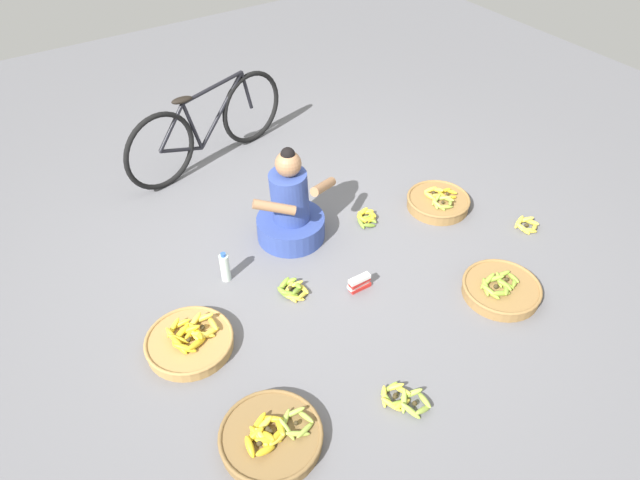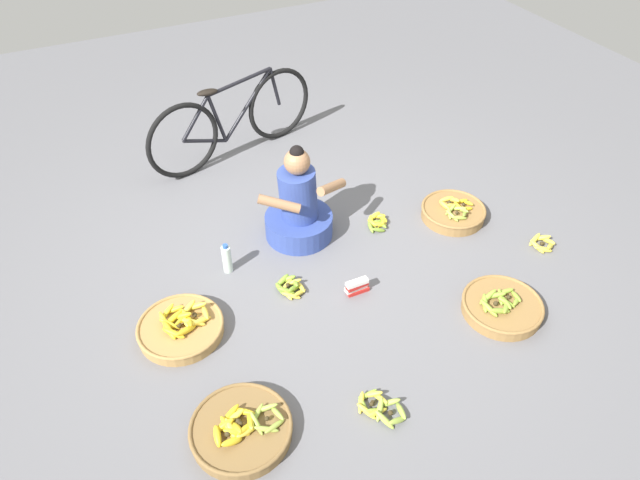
{
  "view_description": "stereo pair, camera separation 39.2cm",
  "coord_description": "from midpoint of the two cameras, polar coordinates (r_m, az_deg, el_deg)",
  "views": [
    {
      "loc": [
        -1.63,
        -2.69,
        2.92
      ],
      "look_at": [
        0.0,
        -0.2,
        0.35
      ],
      "focal_mm": 32.56,
      "sensor_mm": 36.0,
      "label": 1
    },
    {
      "loc": [
        -1.29,
        -2.88,
        2.92
      ],
      "look_at": [
        0.0,
        -0.2,
        0.35
      ],
      "focal_mm": 32.56,
      "sensor_mm": 36.0,
      "label": 2
    }
  ],
  "objects": [
    {
      "name": "loose_bananas_front_center",
      "position": [
        4.05,
        -5.52,
        -5.0
      ],
      "size": [
        0.21,
        0.24,
        0.09
      ],
      "color": "olive",
      "rests_on": "ground"
    },
    {
      "name": "loose_bananas_mid_left",
      "position": [
        4.63,
        2.2,
        2.13
      ],
      "size": [
        0.21,
        0.23,
        0.08
      ],
      "color": "yellow",
      "rests_on": "ground"
    },
    {
      "name": "water_bottle",
      "position": [
        4.15,
        -12.01,
        -2.76
      ],
      "size": [
        0.07,
        0.07,
        0.25
      ],
      "color": "silver",
      "rests_on": "ground"
    },
    {
      "name": "ground_plane",
      "position": [
        4.29,
        -4.09,
        -2.19
      ],
      "size": [
        10.0,
        10.0,
        0.0
      ],
      "primitive_type": "plane",
      "color": "slate"
    },
    {
      "name": "banana_basket_front_left",
      "position": [
        4.8,
        9.27,
        3.66
      ],
      "size": [
        0.51,
        0.51,
        0.16
      ],
      "color": "olive",
      "rests_on": "ground"
    },
    {
      "name": "packet_carton_stack",
      "position": [
        4.03,
        1.11,
        -4.37
      ],
      "size": [
        0.17,
        0.07,
        0.12
      ],
      "color": "red",
      "rests_on": "ground"
    },
    {
      "name": "loose_bananas_near_bicycle",
      "position": [
        4.77,
        17.49,
        1.32
      ],
      "size": [
        0.21,
        0.21,
        0.09
      ],
      "color": "yellow",
      "rests_on": "ground"
    },
    {
      "name": "bicycle_leaning",
      "position": [
        5.28,
        -13.1,
        10.71
      ],
      "size": [
        1.66,
        0.47,
        0.73
      ],
      "color": "black",
      "rests_on": "ground"
    },
    {
      "name": "banana_basket_back_right",
      "position": [
        3.83,
        -15.61,
        -9.7
      ],
      "size": [
        0.56,
        0.56,
        0.16
      ],
      "color": "#A87F47",
      "rests_on": "ground"
    },
    {
      "name": "banana_basket_back_center",
      "position": [
        4.14,
        14.81,
        -4.78
      ],
      "size": [
        0.54,
        0.54,
        0.16
      ],
      "color": "olive",
      "rests_on": "ground"
    },
    {
      "name": "loose_bananas_front_right",
      "position": [
        3.48,
        4.89,
        -15.47
      ],
      "size": [
        0.27,
        0.3,
        0.09
      ],
      "color": "#8CAD38",
      "rests_on": "ground"
    },
    {
      "name": "vendor_woman_front",
      "position": [
        4.35,
        -5.51,
        2.79
      ],
      "size": [
        0.72,
        0.52,
        0.8
      ],
      "color": "#334793",
      "rests_on": "ground"
    },
    {
      "name": "banana_basket_near_vendor",
      "position": [
        3.35,
        -8.36,
        -18.76
      ],
      "size": [
        0.57,
        0.57,
        0.15
      ],
      "color": "brown",
      "rests_on": "ground"
    }
  ]
}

